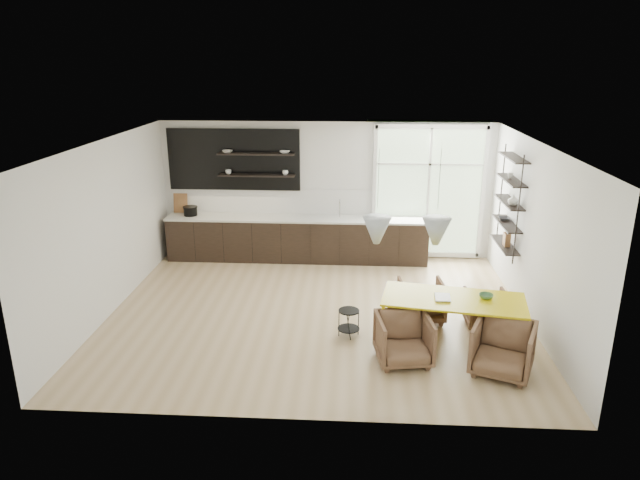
% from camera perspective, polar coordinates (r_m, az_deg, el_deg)
% --- Properties ---
extents(room, '(7.02, 6.01, 2.91)m').
position_cam_1_polar(room, '(10.32, 3.31, 2.60)').
color(room, '#CEB186').
rests_on(room, ground).
extents(kitchen_run, '(5.54, 0.69, 2.75)m').
position_cam_1_polar(kitchen_run, '(12.16, -2.76, 0.77)').
color(kitchen_run, black).
rests_on(kitchen_run, ground).
extents(right_shelving, '(0.26, 1.22, 1.90)m').
position_cam_1_polar(right_shelving, '(10.71, 18.39, 3.33)').
color(right_shelving, black).
rests_on(right_shelving, ground).
extents(dining_table, '(2.21, 1.28, 0.76)m').
position_cam_1_polar(dining_table, '(8.75, 13.20, -6.02)').
color(dining_table, '#DAC30A').
rests_on(dining_table, ground).
extents(armchair_back_left, '(0.78, 0.80, 0.66)m').
position_cam_1_polar(armchair_back_left, '(9.63, 10.10, -5.96)').
color(armchair_back_left, brown).
rests_on(armchair_back_left, ground).
extents(armchair_back_right, '(0.65, 0.67, 0.60)m').
position_cam_1_polar(armchair_back_right, '(9.63, 16.26, -6.65)').
color(armchair_back_right, brown).
rests_on(armchair_back_right, ground).
extents(armchair_front_left, '(0.86, 0.87, 0.70)m').
position_cam_1_polar(armchair_front_left, '(8.31, 8.37, -9.80)').
color(armchair_front_left, brown).
rests_on(armchair_front_left, ground).
extents(armchair_front_right, '(1.03, 1.05, 0.73)m').
position_cam_1_polar(armchair_front_right, '(8.33, 17.80, -10.32)').
color(armchair_front_right, brown).
rests_on(armchair_front_right, ground).
extents(wire_stool, '(0.34, 0.34, 0.44)m').
position_cam_1_polar(wire_stool, '(8.97, 2.89, -7.92)').
color(wire_stool, black).
rests_on(wire_stool, ground).
extents(table_book, '(0.25, 0.32, 0.03)m').
position_cam_1_polar(table_book, '(8.67, 11.40, -5.62)').
color(table_book, white).
rests_on(table_book, dining_table).
extents(table_bowl, '(0.25, 0.25, 0.06)m').
position_cam_1_polar(table_bowl, '(8.84, 16.27, -5.41)').
color(table_bowl, '#48764E').
rests_on(table_bowl, dining_table).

